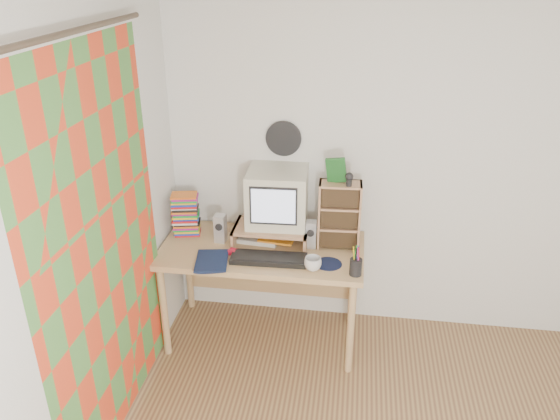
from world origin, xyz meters
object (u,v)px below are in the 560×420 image
(crt_monitor, at_px, (277,198))
(cd_rack, at_px, (339,215))
(dvd_stack, at_px, (186,218))
(desk, at_px, (264,260))
(mug, at_px, (313,264))
(diary, at_px, (196,260))
(keyboard, at_px, (269,259))

(crt_monitor, distance_m, cd_rack, 0.44)
(crt_monitor, relative_size, dvd_stack, 1.61)
(desk, relative_size, mug, 12.50)
(dvd_stack, bearing_deg, diary, -77.55)
(cd_rack, bearing_deg, dvd_stack, 175.79)
(dvd_stack, distance_m, diary, 0.45)
(keyboard, xyz_separation_m, mug, (0.30, -0.07, 0.03))
(crt_monitor, bearing_deg, keyboard, -93.83)
(dvd_stack, relative_size, mug, 2.27)
(dvd_stack, bearing_deg, mug, -33.06)
(cd_rack, bearing_deg, desk, -178.39)
(desk, height_order, cd_rack, cd_rack)
(crt_monitor, xyz_separation_m, cd_rack, (0.43, -0.05, -0.08))
(desk, bearing_deg, diary, -140.20)
(mug, distance_m, diary, 0.77)
(desk, bearing_deg, cd_rack, 4.25)
(crt_monitor, height_order, keyboard, crt_monitor)
(mug, bearing_deg, diary, -177.94)
(keyboard, relative_size, cd_rack, 1.06)
(desk, bearing_deg, dvd_stack, 173.19)
(desk, relative_size, cd_rack, 2.97)
(dvd_stack, height_order, mug, dvd_stack)
(keyboard, bearing_deg, desk, 106.53)
(diary, bearing_deg, mug, -7.68)
(keyboard, bearing_deg, mug, -14.68)
(desk, distance_m, diary, 0.54)
(dvd_stack, xyz_separation_m, cd_rack, (1.09, -0.03, 0.11))
(keyboard, relative_size, mug, 4.48)
(cd_rack, height_order, diary, cd_rack)
(cd_rack, distance_m, mug, 0.41)
(cd_rack, height_order, mug, cd_rack)
(dvd_stack, xyz_separation_m, mug, (0.95, -0.37, -0.08))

